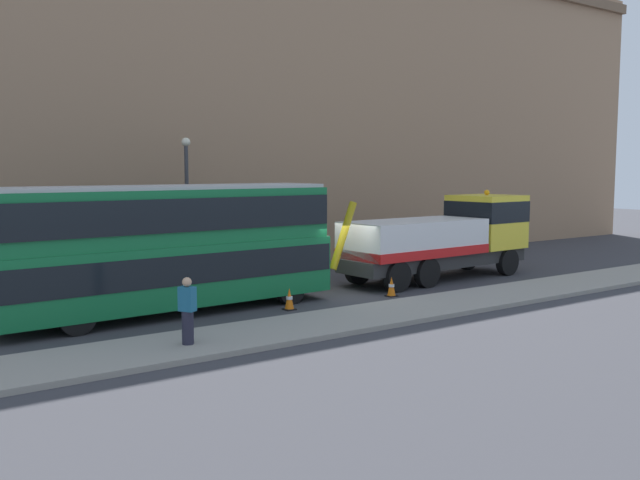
{
  "coord_description": "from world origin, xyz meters",
  "views": [
    {
      "loc": [
        -14.9,
        -20.19,
        4.55
      ],
      "look_at": [
        -0.53,
        0.06,
        2.0
      ],
      "focal_mm": 38.63,
      "sensor_mm": 36.0,
      "label": 1
    }
  ],
  "objects_px": {
    "double_decker_bus": "(169,244)",
    "traffic_cone_near_bus": "(289,300)",
    "street_lamp": "(187,196)",
    "pedestrian_onlooker": "(187,312)",
    "recovery_tow_truck": "(444,237)",
    "traffic_cone_midway": "(391,287)"
  },
  "relations": [
    {
      "from": "double_decker_bus",
      "to": "traffic_cone_near_bus",
      "type": "height_order",
      "value": "double_decker_bus"
    },
    {
      "from": "pedestrian_onlooker",
      "to": "double_decker_bus",
      "type": "bearing_deg",
      "value": 42.59
    },
    {
      "from": "recovery_tow_truck",
      "to": "traffic_cone_midway",
      "type": "height_order",
      "value": "recovery_tow_truck"
    },
    {
      "from": "recovery_tow_truck",
      "to": "street_lamp",
      "type": "relative_size",
      "value": 1.75
    },
    {
      "from": "pedestrian_onlooker",
      "to": "traffic_cone_near_bus",
      "type": "bearing_deg",
      "value": -0.13
    },
    {
      "from": "street_lamp",
      "to": "double_decker_bus",
      "type": "bearing_deg",
      "value": -119.54
    },
    {
      "from": "traffic_cone_near_bus",
      "to": "traffic_cone_midway",
      "type": "relative_size",
      "value": 1.0
    },
    {
      "from": "recovery_tow_truck",
      "to": "double_decker_bus",
      "type": "height_order",
      "value": "double_decker_bus"
    },
    {
      "from": "double_decker_bus",
      "to": "traffic_cone_midway",
      "type": "xyz_separation_m",
      "value": [
        7.67,
        -1.83,
        -1.89
      ]
    },
    {
      "from": "traffic_cone_near_bus",
      "to": "street_lamp",
      "type": "distance_m",
      "value": 7.99
    },
    {
      "from": "double_decker_bus",
      "to": "pedestrian_onlooker",
      "type": "xyz_separation_m",
      "value": [
        -1.42,
        -4.42,
        -1.25
      ]
    },
    {
      "from": "traffic_cone_near_bus",
      "to": "traffic_cone_midway",
      "type": "distance_m",
      "value": 4.29
    },
    {
      "from": "recovery_tow_truck",
      "to": "double_decker_bus",
      "type": "distance_m",
      "value": 12.2
    },
    {
      "from": "traffic_cone_midway",
      "to": "street_lamp",
      "type": "xyz_separation_m",
      "value": [
        -4.47,
        7.47,
        3.13
      ]
    },
    {
      "from": "double_decker_bus",
      "to": "pedestrian_onlooker",
      "type": "bearing_deg",
      "value": -110.33
    },
    {
      "from": "double_decker_bus",
      "to": "street_lamp",
      "type": "xyz_separation_m",
      "value": [
        3.2,
        5.64,
        1.24
      ]
    },
    {
      "from": "double_decker_bus",
      "to": "traffic_cone_midway",
      "type": "relative_size",
      "value": 15.46
    },
    {
      "from": "pedestrian_onlooker",
      "to": "traffic_cone_near_bus",
      "type": "height_order",
      "value": "pedestrian_onlooker"
    },
    {
      "from": "pedestrian_onlooker",
      "to": "traffic_cone_midway",
      "type": "relative_size",
      "value": 2.38
    },
    {
      "from": "traffic_cone_midway",
      "to": "street_lamp",
      "type": "bearing_deg",
      "value": 120.92
    },
    {
      "from": "double_decker_bus",
      "to": "traffic_cone_near_bus",
      "type": "relative_size",
      "value": 15.46
    },
    {
      "from": "street_lamp",
      "to": "pedestrian_onlooker",
      "type": "bearing_deg",
      "value": -114.62
    }
  ]
}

